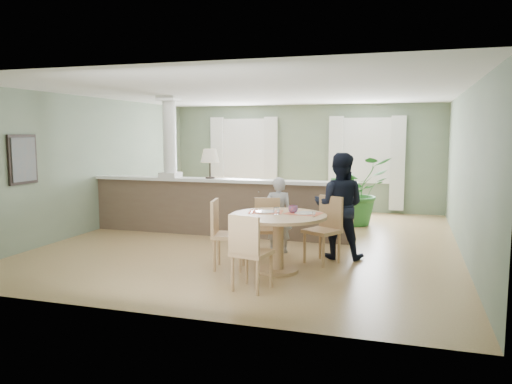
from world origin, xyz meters
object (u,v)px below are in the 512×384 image
(sofa, at_px, (233,201))
(dining_table, at_px, (279,226))
(houseplant, at_px, (357,191))
(chair_far_man, at_px, (325,226))
(child_person, at_px, (278,215))
(chair_far_boy, at_px, (267,225))
(chair_side, at_px, (223,231))
(man_person, at_px, (339,206))
(chair_near, at_px, (249,249))

(sofa, xyz_separation_m, dining_table, (2.00, -3.62, 0.19))
(houseplant, xyz_separation_m, chair_far_man, (-0.13, -3.37, -0.18))
(chair_far_man, bearing_deg, child_person, -175.06)
(chair_far_boy, distance_m, chair_side, 0.92)
(man_person, bearing_deg, chair_near, 67.22)
(chair_side, bearing_deg, man_person, -64.51)
(child_person, bearing_deg, dining_table, 91.72)
(chair_near, bearing_deg, dining_table, -85.87)
(dining_table, xyz_separation_m, chair_near, (-0.13, -0.98, -0.12))
(dining_table, bearing_deg, man_person, 56.36)
(sofa, height_order, man_person, man_person)
(houseplant, bearing_deg, chair_side, -109.74)
(chair_near, xyz_separation_m, man_person, (0.84, 2.05, 0.30))
(chair_far_man, distance_m, chair_side, 1.59)
(chair_near, bearing_deg, chair_far_boy, -70.12)
(houseplant, height_order, chair_far_man, houseplant)
(chair_far_boy, bearing_deg, chair_side, -135.47)
(child_person, bearing_deg, chair_far_boy, 65.86)
(chair_far_boy, bearing_deg, sofa, 102.28)
(sofa, bearing_deg, chair_side, -52.36)
(dining_table, bearing_deg, sofa, 118.85)
(chair_side, relative_size, child_person, 0.80)
(sofa, xyz_separation_m, chair_near, (1.87, -4.60, 0.07))
(dining_table, distance_m, chair_far_man, 0.93)
(child_person, bearing_deg, chair_side, 53.59)
(sofa, relative_size, man_person, 1.92)
(chair_near, xyz_separation_m, child_person, (-0.17, 2.11, 0.09))
(chair_far_man, bearing_deg, chair_far_boy, -150.45)
(dining_table, relative_size, chair_near, 1.40)
(sofa, xyz_separation_m, chair_side, (1.18, -3.69, 0.09))
(dining_table, height_order, chair_far_man, chair_far_man)
(sofa, height_order, child_person, child_person)
(houseplant, relative_size, chair_far_boy, 1.56)
(chair_near, relative_size, chair_side, 0.97)
(chair_far_boy, xyz_separation_m, child_person, (0.08, 0.39, 0.11))
(houseplant, xyz_separation_m, chair_near, (-0.81, -5.09, -0.20))
(dining_table, height_order, chair_far_boy, chair_far_boy)
(sofa, bearing_deg, child_person, -35.86)
(chair_far_man, bearing_deg, man_person, 93.91)
(sofa, xyz_separation_m, houseplant, (2.68, 0.49, 0.27))
(sofa, relative_size, chair_far_man, 3.16)
(sofa, xyz_separation_m, chair_far_man, (2.55, -2.89, 0.09))
(houseplant, height_order, chair_near, houseplant)
(chair_far_man, relative_size, child_person, 0.81)
(dining_table, height_order, child_person, child_person)
(chair_far_boy, xyz_separation_m, man_person, (1.09, 0.33, 0.32))
(sofa, distance_m, chair_far_boy, 3.31)
(sofa, distance_m, houseplant, 2.74)
(houseplant, height_order, chair_side, houseplant)
(chair_side, distance_m, child_person, 1.31)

